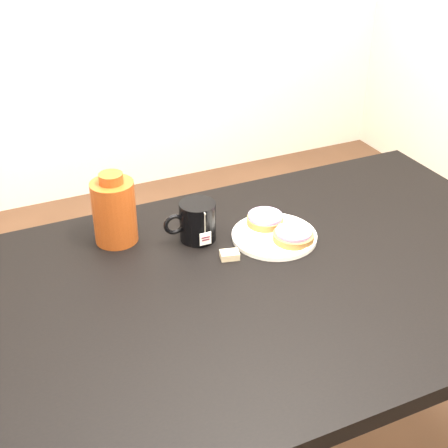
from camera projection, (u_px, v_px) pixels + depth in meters
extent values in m
cube|color=black|center=(278.00, 279.00, 1.47)|extent=(1.40, 0.90, 0.04)
cylinder|color=black|center=(3.00, 370.00, 1.74)|extent=(0.06, 0.06, 0.71)
cylinder|color=black|center=(378.00, 262.00, 2.20)|extent=(0.06, 0.06, 0.71)
cylinder|color=white|center=(274.00, 236.00, 1.59)|extent=(0.22, 0.22, 0.01)
torus|color=white|center=(274.00, 234.00, 1.59)|extent=(0.21, 0.21, 0.01)
cylinder|color=brown|center=(265.00, 221.00, 1.63)|extent=(0.12, 0.12, 0.02)
cylinder|color=#9F80AD|center=(265.00, 216.00, 1.62)|extent=(0.12, 0.12, 0.01)
cylinder|color=brown|center=(293.00, 237.00, 1.56)|extent=(0.12, 0.12, 0.02)
cylinder|color=#9F80AD|center=(294.00, 232.00, 1.55)|extent=(0.10, 0.10, 0.01)
cylinder|color=black|center=(198.00, 221.00, 1.56)|extent=(0.09, 0.09, 0.10)
cylinder|color=black|center=(197.00, 206.00, 1.54)|extent=(0.08, 0.08, 0.00)
torus|color=black|center=(174.00, 224.00, 1.54)|extent=(0.06, 0.01, 0.06)
cylinder|color=beige|center=(205.00, 223.00, 1.51)|extent=(0.00, 0.00, 0.06)
cube|color=white|center=(205.00, 238.00, 1.54)|extent=(0.03, 0.00, 0.03)
cube|color=#C6B793|center=(230.00, 255.00, 1.51)|extent=(0.05, 0.04, 0.02)
cylinder|color=#66250D|center=(114.00, 212.00, 1.54)|extent=(0.14, 0.14, 0.16)
cylinder|color=#66250D|center=(111.00, 178.00, 1.50)|extent=(0.06, 0.06, 0.02)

